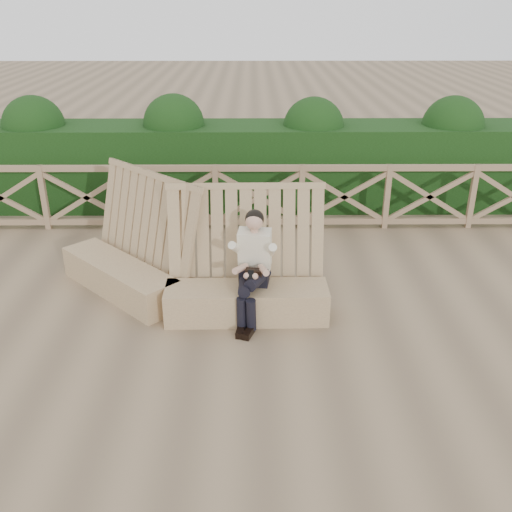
{
  "coord_description": "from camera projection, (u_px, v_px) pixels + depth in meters",
  "views": [
    {
      "loc": [
        -0.1,
        -5.53,
        3.64
      ],
      "look_at": [
        -0.06,
        0.4,
        0.9
      ],
      "focal_mm": 40.0,
      "sensor_mm": 36.0,
      "label": 1
    }
  ],
  "objects": [
    {
      "name": "guardrail",
      "position": [
        258.0,
        197.0,
        9.5
      ],
      "size": [
        10.1,
        0.09,
        1.1
      ],
      "color": "#88704F",
      "rests_on": "ground"
    },
    {
      "name": "hedge",
      "position": [
        258.0,
        166.0,
        10.5
      ],
      "size": [
        12.0,
        1.2,
        1.5
      ],
      "primitive_type": "cube",
      "color": "black",
      "rests_on": "ground"
    },
    {
      "name": "woman",
      "position": [
        253.0,
        263.0,
        6.77
      ],
      "size": [
        0.44,
        0.85,
        1.36
      ],
      "rotation": [
        0.0,
        0.0,
        -0.13
      ],
      "color": "black",
      "rests_on": "ground"
    },
    {
      "name": "bench",
      "position": [
        183.0,
        274.0,
        7.25
      ],
      "size": [
        3.55,
        1.98,
        1.56
      ],
      "rotation": [
        0.0,
        0.0,
        -0.41
      ],
      "color": "#947454",
      "rests_on": "ground"
    },
    {
      "name": "ground",
      "position": [
        262.0,
        341.0,
        6.55
      ],
      "size": [
        60.0,
        60.0,
        0.0
      ],
      "primitive_type": "plane",
      "color": "brown",
      "rests_on": "ground"
    }
  ]
}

